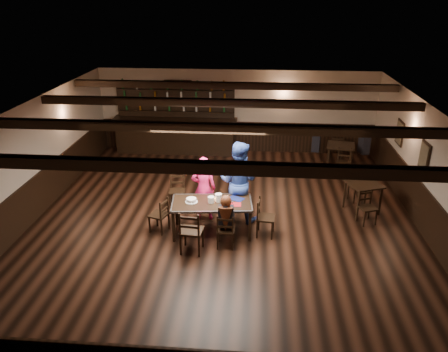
# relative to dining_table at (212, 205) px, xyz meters

# --- Properties ---
(ground) EXTENTS (10.00, 10.00, 0.00)m
(ground) POSITION_rel_dining_table_xyz_m (0.23, 0.49, -0.68)
(ground) COLOR black
(ground) RESTS_ON ground
(room_shell) EXTENTS (9.02, 10.02, 2.71)m
(room_shell) POSITION_rel_dining_table_xyz_m (0.24, 0.52, 1.06)
(room_shell) COLOR #C0B29F
(room_shell) RESTS_ON ground
(dining_table) EXTENTS (1.83, 1.05, 0.75)m
(dining_table) POSITION_rel_dining_table_xyz_m (0.00, 0.00, 0.00)
(dining_table) COLOR black
(dining_table) RESTS_ON ground
(chair_near_left) EXTENTS (0.49, 0.47, 0.96)m
(chair_near_left) POSITION_rel_dining_table_xyz_m (-0.34, -0.88, -0.12)
(chair_near_left) COLOR black
(chair_near_left) RESTS_ON ground
(chair_near_right) EXTENTS (0.38, 0.37, 0.79)m
(chair_near_right) POSITION_rel_dining_table_xyz_m (0.35, -0.62, -0.22)
(chair_near_right) COLOR black
(chair_near_right) RESTS_ON ground
(chair_end_left) EXTENTS (0.46, 0.47, 0.81)m
(chair_end_left) POSITION_rel_dining_table_xyz_m (-1.12, -0.06, -0.21)
(chair_end_left) COLOR black
(chair_end_left) RESTS_ON ground
(chair_end_right) EXTENTS (0.43, 0.44, 0.86)m
(chair_end_right) POSITION_rel_dining_table_xyz_m (1.11, -0.01, -0.18)
(chair_end_right) COLOR black
(chair_end_right) RESTS_ON ground
(chair_far_pushed) EXTENTS (0.42, 0.40, 0.83)m
(chair_far_pushed) POSITION_rel_dining_table_xyz_m (-1.01, 1.28, -0.20)
(chair_far_pushed) COLOR black
(chair_far_pushed) RESTS_ON ground
(woman_pink) EXTENTS (0.58, 0.40, 1.56)m
(woman_pink) POSITION_rel_dining_table_xyz_m (-0.26, 0.64, 0.10)
(woman_pink) COLOR #E51642
(woman_pink) RESTS_ON ground
(man_blue) EXTENTS (1.09, 0.95, 1.93)m
(man_blue) POSITION_rel_dining_table_xyz_m (0.54, 0.69, 0.28)
(man_blue) COLOR navy
(man_blue) RESTS_ON ground
(seated_person) EXTENTS (0.31, 0.47, 0.77)m
(seated_person) POSITION_rel_dining_table_xyz_m (0.36, -0.57, 0.12)
(seated_person) COLOR black
(seated_person) RESTS_ON ground
(cake) EXTENTS (0.27, 0.27, 0.09)m
(cake) POSITION_rel_dining_table_xyz_m (-0.45, -0.03, 0.11)
(cake) COLOR white
(cake) RESTS_ON dining_table
(plate_stack_a) EXTENTS (0.15, 0.15, 0.14)m
(plate_stack_a) POSITION_rel_dining_table_xyz_m (-0.01, -0.01, 0.14)
(plate_stack_a) COLOR white
(plate_stack_a) RESTS_ON dining_table
(plate_stack_b) EXTENTS (0.15, 0.15, 0.17)m
(plate_stack_b) POSITION_rel_dining_table_xyz_m (0.14, 0.07, 0.16)
(plate_stack_b) COLOR white
(plate_stack_b) RESTS_ON dining_table
(tea_light) EXTENTS (0.05, 0.05, 0.06)m
(tea_light) POSITION_rel_dining_table_xyz_m (0.07, 0.11, 0.09)
(tea_light) COLOR #A5A8AD
(tea_light) RESTS_ON dining_table
(salt_shaker) EXTENTS (0.03, 0.03, 0.08)m
(salt_shaker) POSITION_rel_dining_table_xyz_m (0.33, -0.02, 0.11)
(salt_shaker) COLOR silver
(salt_shaker) RESTS_ON dining_table
(pepper_shaker) EXTENTS (0.03, 0.03, 0.08)m
(pepper_shaker) POSITION_rel_dining_table_xyz_m (0.46, -0.08, 0.11)
(pepper_shaker) COLOR #A5A8AD
(pepper_shaker) RESTS_ON dining_table
(drink_glass) EXTENTS (0.07, 0.07, 0.11)m
(drink_glass) POSITION_rel_dining_table_xyz_m (0.32, 0.13, 0.12)
(drink_glass) COLOR silver
(drink_glass) RESTS_ON dining_table
(menu_red) EXTENTS (0.32, 0.23, 0.00)m
(menu_red) POSITION_rel_dining_table_xyz_m (0.49, -0.07, 0.07)
(menu_red) COLOR maroon
(menu_red) RESTS_ON dining_table
(menu_blue) EXTENTS (0.41, 0.37, 0.00)m
(menu_blue) POSITION_rel_dining_table_xyz_m (0.52, 0.22, 0.07)
(menu_blue) COLOR #0E174A
(menu_blue) RESTS_ON dining_table
(bar_counter) EXTENTS (4.06, 0.70, 2.20)m
(bar_counter) POSITION_rel_dining_table_xyz_m (-1.76, 5.20, 0.04)
(bar_counter) COLOR black
(bar_counter) RESTS_ON ground
(back_table_a) EXTENTS (0.94, 0.94, 0.75)m
(back_table_a) POSITION_rel_dining_table_xyz_m (3.54, 1.31, -0.04)
(back_table_a) COLOR black
(back_table_a) RESTS_ON ground
(back_table_b) EXTENTS (0.93, 0.93, 0.75)m
(back_table_b) POSITION_rel_dining_table_xyz_m (3.45, 4.10, -0.03)
(back_table_b) COLOR black
(back_table_b) RESTS_ON ground
(bg_patron_left) EXTENTS (0.31, 0.42, 0.79)m
(bg_patron_left) POSITION_rel_dining_table_xyz_m (2.75, 4.35, 0.18)
(bg_patron_left) COLOR black
(bg_patron_left) RESTS_ON ground
(bg_patron_right) EXTENTS (0.30, 0.41, 0.77)m
(bg_patron_right) POSITION_rel_dining_table_xyz_m (4.15, 4.24, 0.17)
(bg_patron_right) COLOR black
(bg_patron_right) RESTS_ON ground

